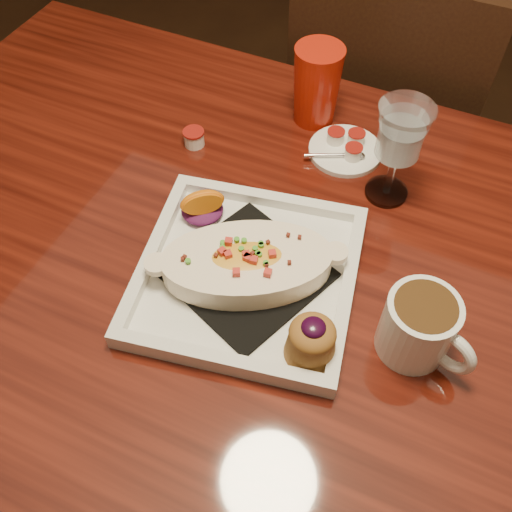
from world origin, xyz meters
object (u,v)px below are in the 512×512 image
at_px(chair_far, 381,129).
at_px(coffee_mug, 420,326).
at_px(plate, 251,273).
at_px(table, 280,296).
at_px(goblet, 400,137).
at_px(saucer, 345,148).
at_px(red_tumbler, 317,85).

distance_m(chair_far, coffee_mug, 0.78).
bearing_deg(plate, coffee_mug, -10.99).
distance_m(plate, coffee_mug, 0.24).
bearing_deg(chair_far, table, 90.00).
distance_m(table, coffee_mug, 0.27).
xyz_separation_m(plate, goblet, (0.12, 0.25, 0.09)).
distance_m(saucer, red_tumbler, 0.12).
height_order(plate, goblet, goblet).
xyz_separation_m(goblet, red_tumbler, (-0.17, 0.12, -0.05)).
relative_size(chair_far, goblet, 5.43).
bearing_deg(red_tumbler, plate, -82.26).
bearing_deg(red_tumbler, coffee_mug, -52.88).
bearing_deg(saucer, goblet, -33.92).
bearing_deg(table, chair_far, 90.00).
bearing_deg(chair_far, goblet, 102.84).
bearing_deg(table, plate, -112.21).
distance_m(goblet, saucer, 0.16).
bearing_deg(coffee_mug, saucer, 143.30).
bearing_deg(goblet, chair_far, 102.84).
height_order(chair_far, goblet, chair_far).
bearing_deg(goblet, plate, -115.96).
bearing_deg(goblet, red_tumbler, 144.35).
bearing_deg(saucer, chair_far, 91.03).
relative_size(plate, goblet, 2.06).
bearing_deg(red_tumbler, saucer, -37.54).
bearing_deg(saucer, table, -91.50).
bearing_deg(coffee_mug, plate, -159.91).
relative_size(plate, coffee_mug, 2.76).
relative_size(goblet, red_tumbler, 1.22).
xyz_separation_m(coffee_mug, saucer, (-0.20, 0.32, -0.04)).
xyz_separation_m(chair_far, plate, (-0.02, -0.69, 0.27)).
bearing_deg(table, coffee_mug, -15.46).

